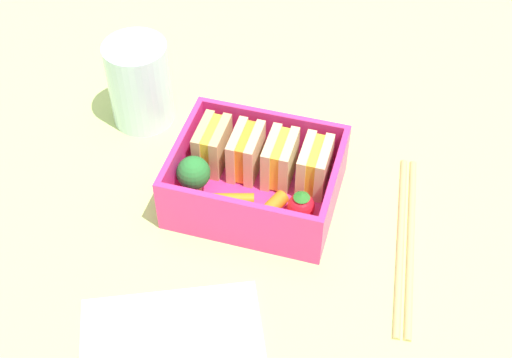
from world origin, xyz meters
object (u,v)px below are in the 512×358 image
Objects in this scene: strawberry_far_left at (301,206)px; sandwich_left at (212,145)px; carrot_stick_left at (231,199)px; sandwich_center_left at (246,152)px; drinking_glass at (139,83)px; sandwich_center at (280,159)px; broccoli_floret at (194,174)px; sandwich_center_right at (315,166)px; carrot_stick_far_left at (268,211)px; chopstick_pair at (406,240)px; folded_napkin at (172,347)px.

sandwich_left is at bearing 156.35° from strawberry_far_left.
carrot_stick_left is at bearing -177.06° from strawberry_far_left.
drinking_glass is (-13.28, 5.49, 1.22)cm from sandwich_center_left.
sandwich_center is 8.53cm from broccoli_floret.
sandwich_center_right is 1.08× the size of broccoli_floret.
broccoli_floret is 1.04× the size of carrot_stick_left.
sandwich_center_left is 14.42cm from drinking_glass.
sandwich_center_right reaches higher than strawberry_far_left.
carrot_stick_far_left is 13.13cm from chopstick_pair.
folded_napkin is at bearing -100.63° from sandwich_center.
sandwich_center_left is at bearing 146.41° from strawberry_far_left.
strawberry_far_left is at bearing -53.94° from sandwich_center.
drinking_glass reaches higher than sandwich_center_right.
broccoli_floret is 0.30× the size of folded_napkin.
broccoli_floret reaches higher than folded_napkin.
sandwich_left is 1.08× the size of broccoli_floret.
sandwich_left reaches higher than strawberry_far_left.
carrot_stick_far_left is 0.31× the size of folded_napkin.
sandwich_center_left is at bearing 0.00° from sandwich_left.
sandwich_center is at bearing 0.00° from sandwich_left.
drinking_glass is 0.63× the size of folded_napkin.
strawberry_far_left is at bearing 0.37° from broccoli_floret.
chopstick_pair is 23.60cm from folded_napkin.
sandwich_center is at bearing 53.87° from carrot_stick_left.
broccoli_floret is at bearing -148.20° from sandwich_center.
chopstick_pair is 1.38× the size of folded_napkin.
strawberry_far_left is at bearing -26.44° from drinking_glass.
sandwich_center reaches higher than strawberry_far_left.
sandwich_left is at bearing 180.00° from sandwich_center.
broccoli_floret is 0.21× the size of chopstick_pair.
broccoli_floret is 13.79cm from drinking_glass.
sandwich_center_right is at bearing 0.00° from sandwich_left.
carrot_stick_far_left is at bearing -120.72° from sandwich_center_right.
sandwich_left is at bearing -29.18° from drinking_glass.
carrot_stick_left is (-0.04, -4.77, -1.77)cm from sandwich_center_left.
carrot_stick_far_left reaches higher than folded_napkin.
sandwich_center_right is (6.88, 0.00, 0.00)cm from sandwich_center_left.
sandwich_center is 1.00× the size of sandwich_center_right.
sandwich_center is 17.64cm from drinking_glass.
broccoli_floret is 10.55cm from strawberry_far_left.
carrot_stick_left is 15.55cm from folded_napkin.
folded_napkin is at bearing -113.95° from strawberry_far_left.
broccoli_floret is (-0.37, -4.49, 0.36)cm from sandwich_left.
broccoli_floret is 7.82cm from carrot_stick_far_left.
carrot_stick_left is at bearing -126.13° from sandwich_center.
sandwich_left is 11.07cm from strawberry_far_left.
sandwich_left is 1.00× the size of sandwich_center_right.
chopstick_pair is (9.77, -3.88, -3.20)cm from sandwich_center_right.
sandwich_left and sandwich_center have the same top height.
sandwich_left is 10.32cm from sandwich_center_right.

